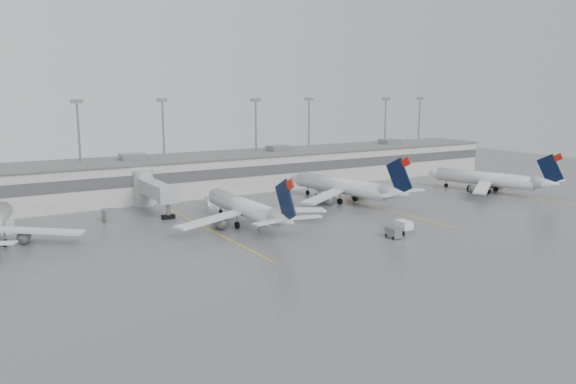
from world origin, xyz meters
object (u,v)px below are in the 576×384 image
jet_mid_left (247,208)px  jet_mid_right (346,186)px  jet_far_right (491,179)px  baggage_tug (404,228)px

jet_mid_left → jet_mid_right: 27.58m
jet_mid_left → jet_mid_right: (26.43, 7.86, 0.21)m
jet_mid_right → jet_far_right: bearing=-22.3°
jet_mid_left → jet_far_right: bearing=0.3°
jet_mid_left → jet_far_right: 60.67m
jet_mid_right → jet_far_right: jet_mid_right is taller
jet_far_right → jet_mid_left: bearing=164.0°
jet_mid_left → baggage_tug: size_ratio=9.17×
baggage_tug → jet_mid_left: bearing=141.8°
jet_mid_right → baggage_tug: (-7.62, -25.11, -2.48)m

